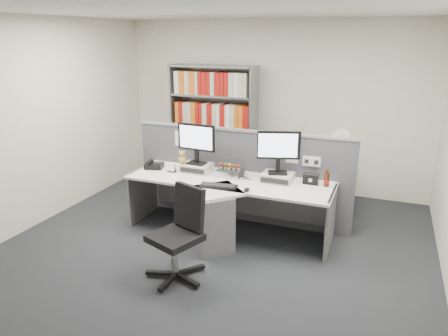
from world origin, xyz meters
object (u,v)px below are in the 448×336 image
at_px(desk_phone, 154,165).
at_px(office_chair, 180,231).
at_px(desk_calendar, 172,168).
at_px(desk, 222,205).
at_px(filing_cabinet, 336,189).
at_px(desk_fan, 340,143).
at_px(speaker, 311,179).
at_px(keyboard, 219,186).
at_px(monitor_left, 196,140).
at_px(desktop_pc, 230,172).
at_px(cola_bottle, 327,180).
at_px(shelving_unit, 213,128).
at_px(mouse, 247,190).
at_px(monitor_right, 279,149).

relative_size(desk_phone, office_chair, 0.29).
distance_m(desk_phone, desk_calendar, 0.32).
bearing_deg(office_chair, desk, 84.24).
bearing_deg(filing_cabinet, desk_phone, -154.42).
relative_size(desk_fan, office_chair, 0.54).
bearing_deg(office_chair, desk_calendar, 121.59).
bearing_deg(office_chair, desk_fan, 60.98).
relative_size(speaker, desk_fan, 0.36).
bearing_deg(desk_calendar, keyboard, -21.54).
bearing_deg(monitor_left, desk_phone, -171.02).
bearing_deg(desk_phone, desktop_pc, 4.80).
distance_m(monitor_left, desk_calendar, 0.49).
bearing_deg(cola_bottle, shelving_unit, 145.41).
bearing_deg(desktop_pc, mouse, -50.39).
distance_m(monitor_right, desk_fan, 1.19).
relative_size(mouse, desk_fan, 0.19).
bearing_deg(monitor_right, desk_calendar, -173.65).
distance_m(speaker, desk_fan, 1.01).
xyz_separation_m(desktop_pc, desk_calendar, (-0.76, -0.15, 0.01)).
height_order(shelving_unit, filing_cabinet, shelving_unit).
relative_size(desktop_pc, desk_fan, 0.59).
height_order(mouse, cola_bottle, cola_bottle).
distance_m(keyboard, desk_fan, 1.94).
bearing_deg(desk_calendar, desk_fan, 30.22).
bearing_deg(keyboard, shelving_unit, 114.60).
height_order(desktop_pc, mouse, desktop_pc).
bearing_deg(desk_fan, office_chair, -119.02).
relative_size(mouse, office_chair, 0.10).
height_order(mouse, shelving_unit, shelving_unit).
distance_m(monitor_left, monitor_right, 1.10).
distance_m(mouse, desk_phone, 1.51).
bearing_deg(desk, desk_fan, 49.38).
distance_m(desktop_pc, office_chair, 1.34).
bearing_deg(desktop_pc, desk_phone, -175.20).
relative_size(keyboard, mouse, 4.57).
bearing_deg(speaker, desk_phone, -175.80).
height_order(desk, monitor_right, monitor_right).
bearing_deg(monitor_left, shelving_unit, 104.60).
height_order(monitor_right, speaker, monitor_right).
height_order(monitor_right, desk_calendar, monitor_right).
relative_size(monitor_right, office_chair, 0.55).
height_order(monitor_right, office_chair, monitor_right).
xyz_separation_m(mouse, filing_cabinet, (0.86, 1.49, -0.39)).
xyz_separation_m(monitor_left, cola_bottle, (1.69, 0.03, -0.33)).
bearing_deg(cola_bottle, speaker, 172.46).
height_order(mouse, desk_phone, desk_phone).
xyz_separation_m(monitor_left, office_chair, (0.42, -1.32, -0.62)).
distance_m(cola_bottle, desk_fan, 1.01).
bearing_deg(office_chair, keyboard, 84.65).
distance_m(desk_phone, desk_fan, 2.59).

